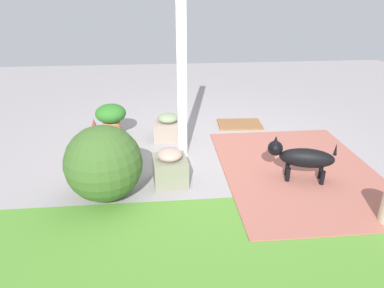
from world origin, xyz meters
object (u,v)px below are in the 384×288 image
stone_planter_nearest (168,127)px  round_shrub (104,163)px  doormat (240,124)px  stone_planter_mid (170,167)px  terracotta_pot_broad (111,117)px  porch_pillar (181,62)px  terracotta_pot_spiky (96,139)px  dog (302,157)px

stone_planter_nearest → round_shrub: round_shrub is taller
stone_planter_nearest → doormat: 1.25m
stone_planter_mid → terracotta_pot_broad: size_ratio=0.83×
stone_planter_nearest → stone_planter_mid: bearing=89.1°
porch_pillar → stone_planter_mid: 1.27m
round_shrub → terracotta_pot_broad: round_shrub is taller
terracotta_pot_broad → doormat: 2.01m
round_shrub → doormat: bearing=-134.2°
terracotta_pot_spiky → dog: terracotta_pot_spiky is taller
porch_pillar → stone_planter_nearest: (0.17, -0.49, -1.02)m
dog → stone_planter_mid: bearing=-3.6°
stone_planter_mid → doormat: bearing=-125.0°
porch_pillar → round_shrub: 1.53m
stone_planter_mid → round_shrub: round_shrub is taller
stone_planter_nearest → round_shrub: 1.62m
terracotta_pot_broad → dog: (-2.26, 1.47, -0.01)m
terracotta_pot_broad → terracotta_pot_spiky: size_ratio=0.92×
dog → doormat: bearing=-80.6°
doormat → terracotta_pot_broad: bearing=8.5°
round_shrub → terracotta_pot_broad: size_ratio=1.58×
porch_pillar → terracotta_pot_broad: bearing=-33.3°
round_shrub → stone_planter_mid: bearing=-161.5°
porch_pillar → terracotta_pot_broad: size_ratio=4.84×
stone_planter_nearest → terracotta_pot_spiky: (0.93, 0.51, 0.07)m
dog → doormat: dog is taller
stone_planter_mid → dog: size_ratio=0.57×
stone_planter_nearest → stone_planter_mid: 1.23m
porch_pillar → stone_planter_mid: (0.19, 0.74, -1.02)m
porch_pillar → dog: 1.77m
porch_pillar → terracotta_pot_spiky: (1.10, 0.02, -0.95)m
dog → doormat: 1.81m
stone_planter_mid → terracotta_pot_broad: 1.60m
porch_pillar → doormat: (-0.98, -0.94, -1.19)m
doormat → dog: bearing=99.4°
stone_planter_mid → doormat: size_ratio=0.61×
porch_pillar → terracotta_pot_spiky: porch_pillar is taller
stone_planter_nearest → terracotta_pot_spiky: 1.06m
stone_planter_nearest → terracotta_pot_broad: 0.84m
round_shrub → stone_planter_nearest: bearing=-115.5°
stone_planter_nearest → terracotta_pot_broad: size_ratio=0.83×
terracotta_pot_broad → dog: bearing=146.9°
terracotta_pot_broad → round_shrub: bearing=94.3°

